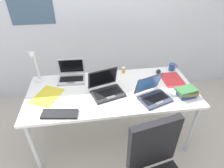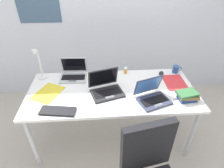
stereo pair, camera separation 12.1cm
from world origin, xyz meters
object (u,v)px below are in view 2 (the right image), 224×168
(desk_lamp, at_px, (39,64))
(coffee_mug, at_px, (176,69))
(pill_bottle, at_px, (126,70))
(paper_folder_far_corner, at_px, (175,82))
(laptop_center, at_px, (106,88))
(book_stack, at_px, (187,96))
(laptop_mid_desk, at_px, (74,74))
(external_keyboard, at_px, (58,111))
(paper_folder_back_left, at_px, (48,93))
(computer_mouse, at_px, (161,73))
(laptop_near_mouse, at_px, (152,96))
(cell_phone, at_px, (142,84))

(desk_lamp, distance_m, coffee_mug, 1.62)
(pill_bottle, bearing_deg, paper_folder_far_corner, -23.99)
(laptop_center, relative_size, coffee_mug, 3.45)
(book_stack, bearing_deg, laptop_mid_desk, 157.04)
(desk_lamp, height_order, book_stack, desk_lamp)
(external_keyboard, distance_m, book_stack, 1.27)
(desk_lamp, bearing_deg, laptop_center, -22.60)
(external_keyboard, height_order, paper_folder_back_left, external_keyboard)
(computer_mouse, height_order, coffee_mug, coffee_mug)
(laptop_center, distance_m, paper_folder_far_corner, 0.80)
(external_keyboard, xyz_separation_m, paper_folder_back_left, (-0.15, 0.30, -0.01))
(external_keyboard, bearing_deg, paper_folder_far_corner, 26.07)
(laptop_mid_desk, xyz_separation_m, external_keyboard, (-0.09, -0.59, -0.04))
(pill_bottle, bearing_deg, laptop_near_mouse, -69.02)
(paper_folder_far_corner, bearing_deg, book_stack, -87.24)
(desk_lamp, bearing_deg, paper_folder_back_left, -66.79)
(computer_mouse, bearing_deg, coffee_mug, 36.83)
(laptop_near_mouse, relative_size, paper_folder_far_corner, 1.21)
(desk_lamp, relative_size, paper_folder_far_corner, 1.29)
(cell_phone, relative_size, book_stack, 0.61)
(external_keyboard, bearing_deg, computer_mouse, 35.21)
(laptop_center, xyz_separation_m, paper_folder_far_corner, (0.79, 0.13, -0.04))
(external_keyboard, xyz_separation_m, cell_phone, (0.87, 0.38, -0.01))
(pill_bottle, bearing_deg, cell_phone, -59.50)
(desk_lamp, bearing_deg, paper_folder_far_corner, -6.74)
(laptop_near_mouse, relative_size, laptop_mid_desk, 1.20)
(computer_mouse, height_order, cell_phone, computer_mouse)
(laptop_near_mouse, height_order, laptop_mid_desk, laptop_mid_desk)
(cell_phone, bearing_deg, laptop_near_mouse, -48.69)
(laptop_center, relative_size, pill_bottle, 4.93)
(pill_bottle, bearing_deg, external_keyboard, -138.29)
(paper_folder_back_left, bearing_deg, laptop_near_mouse, -9.54)
(pill_bottle, distance_m, paper_folder_far_corner, 0.59)
(external_keyboard, distance_m, cell_phone, 0.95)
(external_keyboard, xyz_separation_m, coffee_mug, (1.33, 0.62, 0.03))
(coffee_mug, bearing_deg, laptop_mid_desk, -178.85)
(book_stack, bearing_deg, pill_bottle, 135.42)
(desk_lamp, bearing_deg, cell_phone, -9.78)
(laptop_mid_desk, height_order, computer_mouse, laptop_mid_desk)
(cell_phone, relative_size, pill_bottle, 1.72)
(laptop_mid_desk, relative_size, book_stack, 1.41)
(laptop_mid_desk, height_order, external_keyboard, laptop_mid_desk)
(desk_lamp, distance_m, laptop_center, 0.81)
(laptop_mid_desk, distance_m, laptop_center, 0.49)
(laptop_mid_desk, height_order, pill_bottle, laptop_mid_desk)
(laptop_center, bearing_deg, laptop_mid_desk, 139.19)
(laptop_near_mouse, xyz_separation_m, coffee_mug, (0.42, 0.50, -0.00))
(pill_bottle, height_order, paper_folder_far_corner, pill_bottle)
(laptop_center, bearing_deg, book_stack, -12.49)
(laptop_center, relative_size, external_keyboard, 1.18)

